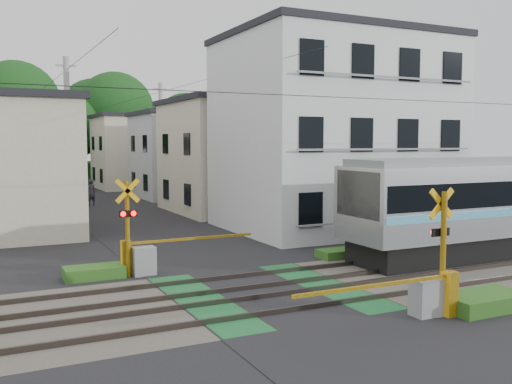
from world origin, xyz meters
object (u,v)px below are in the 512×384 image
apartment_block (333,133)px  pedestrian (91,192)px  crossing_signal_near (431,287)px  crossing_signal_far (141,253)px

apartment_block → pedestrian: size_ratio=5.74×
apartment_block → pedestrian: 17.90m
apartment_block → pedestrian: bearing=120.8°
crossing_signal_near → crossing_signal_far: bearing=125.3°
apartment_block → pedestrian: apartment_block is taller
pedestrian → apartment_block: bearing=98.3°
crossing_signal_near → pedestrian: (-3.04, 28.19, 0.18)m
crossing_signal_near → apartment_block: 14.95m
crossing_signal_far → apartment_block: (11.09, 5.84, 3.94)m
crossing_signal_near → pedestrian: bearing=96.2°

